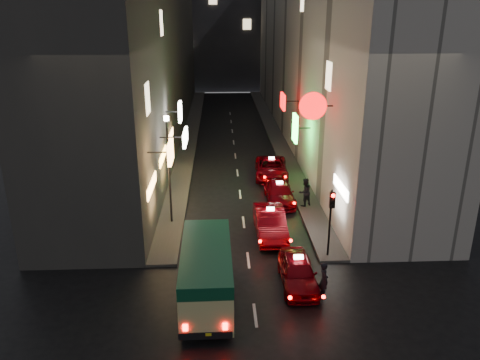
{
  "coord_description": "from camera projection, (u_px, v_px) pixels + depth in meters",
  "views": [
    {
      "loc": [
        -1.34,
        -12.02,
        11.63
      ],
      "look_at": [
        -0.21,
        13.0,
        2.64
      ],
      "focal_mm": 35.0,
      "sensor_mm": 36.0,
      "label": 1
    }
  ],
  "objects": [
    {
      "name": "sidewalk_right",
      "position": [
        275.0,
        133.0,
        47.42
      ],
      "size": [
        1.5,
        52.0,
        0.15
      ],
      "primitive_type": "cube",
      "color": "#454240",
      "rests_on": "ground"
    },
    {
      "name": "building_right",
      "position": [
        316.0,
        42.0,
        44.56
      ],
      "size": [
        7.89,
        52.0,
        18.0
      ],
      "color": "#ABA69D",
      "rests_on": "ground"
    },
    {
      "name": "taxi_third",
      "position": [
        279.0,
        191.0,
        30.24
      ],
      "size": [
        1.92,
        4.61,
        1.63
      ],
      "color": "#690109",
      "rests_on": "ground"
    },
    {
      "name": "traffic_light",
      "position": [
        331.0,
        209.0,
        22.52
      ],
      "size": [
        0.26,
        0.43,
        3.5
      ],
      "color": "black",
      "rests_on": "sidewalk_right"
    },
    {
      "name": "taxi_far",
      "position": [
        271.0,
        167.0,
        34.76
      ],
      "size": [
        2.45,
        5.29,
        1.81
      ],
      "color": "#690109",
      "rests_on": "ground"
    },
    {
      "name": "lamp_post",
      "position": [
        169.0,
        163.0,
        26.08
      ],
      "size": [
        0.28,
        0.28,
        6.22
      ],
      "color": "black",
      "rests_on": "sidewalk_left"
    },
    {
      "name": "pedestrian_sidewalk",
      "position": [
        305.0,
        190.0,
        29.16
      ],
      "size": [
        0.91,
        0.8,
        2.05
      ],
      "primitive_type": "imported",
      "rotation": [
        0.0,
        0.0,
        3.66
      ],
      "color": "black",
      "rests_on": "sidewalk_right"
    },
    {
      "name": "building_far",
      "position": [
        226.0,
        17.0,
        73.64
      ],
      "size": [
        30.0,
        10.0,
        22.0
      ],
      "primitive_type": "cube",
      "color": "#37373C",
      "rests_on": "ground"
    },
    {
      "name": "sidewalk_left",
      "position": [
        191.0,
        134.0,
        47.06
      ],
      "size": [
        1.5,
        52.0,
        0.15
      ],
      "primitive_type": "cube",
      "color": "#454240",
      "rests_on": "ground"
    },
    {
      "name": "taxi_second",
      "position": [
        270.0,
        221.0,
        25.64
      ],
      "size": [
        2.28,
        5.46,
        1.9
      ],
      "color": "#690109",
      "rests_on": "ground"
    },
    {
      "name": "minibus",
      "position": [
        207.0,
        269.0,
        19.44
      ],
      "size": [
        2.12,
        5.86,
        2.51
      ],
      "color": "#D4D285",
      "rests_on": "ground"
    },
    {
      "name": "pedestrian_crossing",
      "position": [
        324.0,
        278.0,
        20.03
      ],
      "size": [
        0.47,
        0.66,
        1.84
      ],
      "primitive_type": "imported",
      "rotation": [
        0.0,
        0.0,
        1.71
      ],
      "color": "black",
      "rests_on": "ground"
    },
    {
      "name": "building_left",
      "position": [
        147.0,
        42.0,
        43.88
      ],
      "size": [
        7.65,
        52.0,
        18.0
      ],
      "color": "#34322F",
      "rests_on": "ground"
    },
    {
      "name": "taxi_near",
      "position": [
        298.0,
        270.0,
        20.95
      ],
      "size": [
        2.01,
        4.85,
        1.71
      ],
      "color": "#690109",
      "rests_on": "ground"
    }
  ]
}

